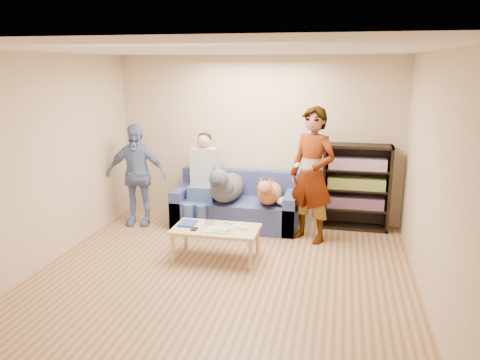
% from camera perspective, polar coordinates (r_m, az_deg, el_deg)
% --- Properties ---
extents(ground, '(5.00, 5.00, 0.00)m').
position_cam_1_polar(ground, '(5.49, -2.77, -12.68)').
color(ground, brown).
rests_on(ground, ground).
extents(ceiling, '(5.00, 5.00, 0.00)m').
position_cam_1_polar(ceiling, '(4.91, -3.13, 15.57)').
color(ceiling, white).
rests_on(ceiling, ground).
extents(wall_back, '(4.50, 0.00, 4.50)m').
position_cam_1_polar(wall_back, '(7.44, 2.17, 4.98)').
color(wall_back, tan).
rests_on(wall_back, ground).
extents(wall_front, '(4.50, 0.00, 4.50)m').
position_cam_1_polar(wall_front, '(2.83, -16.63, -10.84)').
color(wall_front, tan).
rests_on(wall_front, ground).
extents(wall_left, '(0.00, 5.00, 5.00)m').
position_cam_1_polar(wall_left, '(6.03, -24.03, 1.65)').
color(wall_left, tan).
rests_on(wall_left, ground).
extents(wall_right, '(0.00, 5.00, 5.00)m').
position_cam_1_polar(wall_right, '(4.96, 23.00, -0.70)').
color(wall_right, tan).
rests_on(wall_right, ground).
extents(blanket, '(0.35, 0.30, 0.12)m').
position_cam_1_polar(blanket, '(6.94, 5.81, -2.61)').
color(blanket, silver).
rests_on(blanket, sofa).
extents(person_standing_right, '(0.83, 0.75, 1.91)m').
position_cam_1_polar(person_standing_right, '(6.59, 8.80, 0.58)').
color(person_standing_right, gray).
rests_on(person_standing_right, ground).
extents(person_standing_left, '(0.97, 0.51, 1.58)m').
position_cam_1_polar(person_standing_left, '(7.40, -12.54, 0.61)').
color(person_standing_left, '#6D89AF').
rests_on(person_standing_left, ground).
extents(held_controller, '(0.07, 0.13, 0.03)m').
position_cam_1_polar(held_controller, '(6.37, 6.94, 1.82)').
color(held_controller, white).
rests_on(held_controller, person_standing_right).
extents(notebook_blue, '(0.20, 0.26, 0.03)m').
position_cam_1_polar(notebook_blue, '(6.18, -6.42, -5.28)').
color(notebook_blue, '#1B4695').
rests_on(notebook_blue, coffee_table).
extents(papers, '(0.26, 0.20, 0.02)m').
position_cam_1_polar(papers, '(5.92, -2.74, -6.13)').
color(papers, beige).
rests_on(papers, coffee_table).
extents(magazine, '(0.22, 0.17, 0.01)m').
position_cam_1_polar(magazine, '(5.93, -2.41, -5.96)').
color(magazine, '#BBBA96').
rests_on(magazine, coffee_table).
extents(camera_silver, '(0.11, 0.06, 0.05)m').
position_cam_1_polar(camera_silver, '(6.16, -3.74, -5.17)').
color(camera_silver, '#BCBCC1').
rests_on(camera_silver, coffee_table).
extents(controller_a, '(0.04, 0.13, 0.03)m').
position_cam_1_polar(controller_a, '(6.05, -0.13, -5.59)').
color(controller_a, white).
rests_on(controller_a, coffee_table).
extents(controller_b, '(0.09, 0.06, 0.03)m').
position_cam_1_polar(controller_b, '(5.96, 0.45, -5.90)').
color(controller_b, white).
rests_on(controller_b, coffee_table).
extents(headphone_cup_a, '(0.07, 0.07, 0.02)m').
position_cam_1_polar(headphone_cup_a, '(5.96, -1.14, -5.96)').
color(headphone_cup_a, white).
rests_on(headphone_cup_a, coffee_table).
extents(headphone_cup_b, '(0.07, 0.07, 0.02)m').
position_cam_1_polar(headphone_cup_b, '(6.03, -0.96, -5.71)').
color(headphone_cup_b, silver).
rests_on(headphone_cup_b, coffee_table).
extents(pen_orange, '(0.13, 0.06, 0.01)m').
position_cam_1_polar(pen_orange, '(5.89, -3.56, -6.30)').
color(pen_orange, '#C4791B').
rests_on(pen_orange, coffee_table).
extents(pen_black, '(0.13, 0.08, 0.01)m').
position_cam_1_polar(pen_black, '(6.16, -1.43, -5.34)').
color(pen_black, black).
rests_on(pen_black, coffee_table).
extents(wallet, '(0.07, 0.12, 0.02)m').
position_cam_1_polar(wallet, '(5.99, -5.58, -5.96)').
color(wallet, black).
rests_on(wallet, coffee_table).
extents(sofa, '(1.90, 0.85, 0.82)m').
position_cam_1_polar(sofa, '(7.33, -0.40, -3.32)').
color(sofa, '#515B93').
rests_on(sofa, ground).
extents(person_seated, '(0.40, 0.73, 1.47)m').
position_cam_1_polar(person_seated, '(7.21, -4.56, 0.39)').
color(person_seated, '#40658D').
rests_on(person_seated, sofa).
extents(dog_gray, '(0.47, 1.28, 0.68)m').
position_cam_1_polar(dog_gray, '(7.06, -1.73, -0.76)').
color(dog_gray, '#52565D').
rests_on(dog_gray, sofa).
extents(dog_tan, '(0.35, 1.14, 0.51)m').
position_cam_1_polar(dog_tan, '(6.95, 3.55, -1.54)').
color(dog_tan, '#C1743B').
rests_on(dog_tan, sofa).
extents(coffee_table, '(1.10, 0.60, 0.42)m').
position_cam_1_polar(coffee_table, '(6.04, -2.95, -6.25)').
color(coffee_table, tan).
rests_on(coffee_table, ground).
extents(bookshelf, '(1.00, 0.34, 1.30)m').
position_cam_1_polar(bookshelf, '(7.29, 13.95, -0.60)').
color(bookshelf, black).
rests_on(bookshelf, ground).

